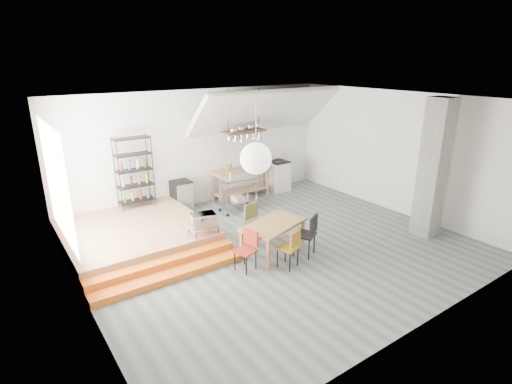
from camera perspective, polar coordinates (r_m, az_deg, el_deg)
floor at (r=8.99m, az=2.91°, el=-7.72°), size 8.00×8.00×0.00m
wall_back at (r=11.28m, az=-7.96°, el=6.24°), size 8.00×0.04×3.20m
wall_left at (r=6.84m, az=-24.44°, el=-3.57°), size 0.04×7.00×3.20m
wall_right at (r=11.25m, az=19.46°, el=5.31°), size 0.04×7.00×3.20m
ceiling at (r=8.10m, az=3.28°, el=13.01°), size 8.00×7.00×0.02m
slope_ceiling at (r=11.55m, az=1.35°, el=11.48°), size 4.40×1.44×1.32m
window_pane at (r=8.20m, az=-26.59°, el=1.12°), size 0.02×2.50×2.20m
platform at (r=9.49m, az=-16.89°, el=-5.76°), size 3.00×3.00×0.40m
step_lower at (r=7.90m, az=-12.13°, el=-11.62°), size 3.00×0.35×0.13m
step_upper at (r=8.15m, az=-13.16°, el=-10.15°), size 3.00×0.35×0.27m
concrete_column at (r=9.88m, az=24.01°, el=3.01°), size 0.50×0.50×3.20m
kitchen_counter at (r=11.76m, az=-2.20°, el=2.01°), size 1.80×0.60×0.91m
stove at (r=12.59m, az=3.16°, el=2.43°), size 0.60×0.60×1.18m
pot_rack at (r=11.28m, az=-1.54°, el=8.35°), size 1.20×0.50×1.43m
wire_shelving at (r=10.34m, az=-17.01°, el=2.89°), size 0.88×0.38×1.80m
microwave_shelf at (r=8.65m, az=-7.50°, el=-4.98°), size 0.60×0.40×0.16m
paper_lantern at (r=7.49m, az=-0.02°, el=4.80°), size 0.60×0.60×0.60m
dining_table at (r=8.46m, az=2.49°, el=-4.96°), size 1.60×1.19×0.68m
chair_mustard at (r=7.95m, az=4.99°, el=-7.63°), size 0.47×0.47×0.81m
chair_black at (r=8.41m, az=7.44°, el=-5.65°), size 0.57×0.57×0.92m
chair_olive at (r=8.98m, az=-0.22°, el=-3.98°), size 0.47×0.47×0.89m
chair_red at (r=7.88m, az=-1.24°, el=-7.82°), size 0.46×0.46×0.80m
rolling_cart at (r=10.78m, az=-2.61°, el=0.37°), size 1.00×0.61×0.95m
mini_fridge at (r=11.02m, az=-10.55°, el=-0.57°), size 0.50×0.50×0.85m
microwave at (r=8.59m, az=-7.54°, el=-3.99°), size 0.58×0.45×0.29m
bowl at (r=11.84m, az=-0.49°, el=3.70°), size 0.25×0.25×0.05m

